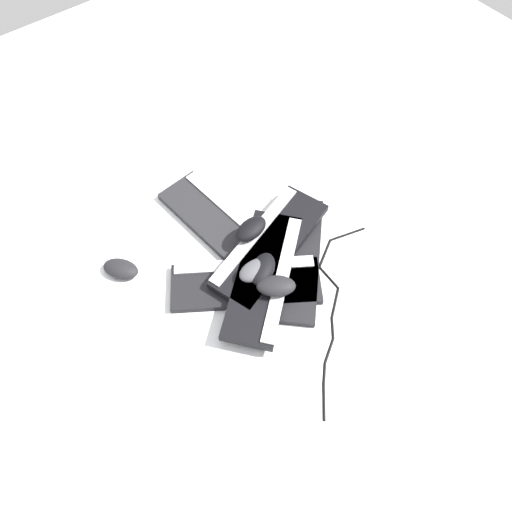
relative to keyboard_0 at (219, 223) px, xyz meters
name	(u,v)px	position (x,y,z in m)	size (l,w,h in m)	color
ground_plane	(276,266)	(-0.23, -0.05, -0.01)	(3.20, 3.20, 0.00)	white
keyboard_0	(219,223)	(0.00, 0.00, 0.00)	(0.45, 0.19, 0.03)	#232326
keyboard_1	(245,283)	(-0.22, 0.07, 0.00)	(0.37, 0.45, 0.03)	black
keyboard_2	(294,257)	(-0.24, -0.10, 0.00)	(0.42, 0.42, 0.03)	black
keyboard_3	(264,276)	(-0.25, 0.02, 0.03)	(0.39, 0.44, 0.03)	black
keyboard_4	(270,244)	(-0.18, -0.06, 0.03)	(0.28, 0.46, 0.03)	black
mouse_0	(276,286)	(-0.31, 0.02, 0.07)	(0.11, 0.07, 0.04)	black
mouse_1	(121,269)	(0.04, 0.33, 0.01)	(0.11, 0.07, 0.04)	black
mouse_2	(263,269)	(-0.25, 0.02, 0.07)	(0.11, 0.07, 0.04)	black
mouse_3	(251,229)	(-0.12, -0.04, 0.07)	(0.11, 0.07, 0.04)	black
mouse_4	(257,270)	(-0.24, 0.03, 0.07)	(0.11, 0.07, 0.04)	#4C4C51
cable_0	(332,304)	(-0.43, -0.10, -0.01)	(0.41, 0.51, 0.01)	black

